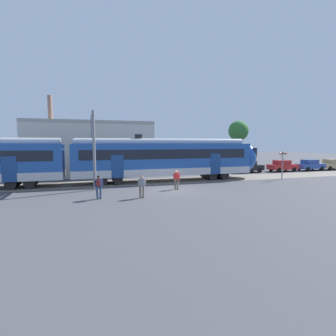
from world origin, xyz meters
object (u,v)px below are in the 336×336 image
at_px(pedestrian_grey, 142,185).
at_px(pedestrian_red, 177,178).
at_px(parked_car_red, 282,166).
at_px(parked_car_blue, 310,165).
at_px(crossing_signal, 283,161).
at_px(parked_car_black, 248,167).
at_px(commuter_train, 76,161).
at_px(pedestrian_navy, 99,185).
at_px(parked_car_tan, 332,164).

xyz_separation_m(pedestrian_grey, pedestrian_red, (3.47, 2.52, 0.00)).
bearing_deg(parked_car_red, parked_car_blue, -2.03).
bearing_deg(crossing_signal, parked_car_black, 86.88).
xyz_separation_m(parked_car_red, parked_car_blue, (4.62, -0.16, 0.00)).
bearing_deg(parked_car_black, pedestrian_grey, -144.84).
xyz_separation_m(commuter_train, parked_car_black, (21.14, 4.12, -1.47)).
bearing_deg(pedestrian_navy, commuter_train, 103.21).
relative_size(parked_car_blue, crossing_signal, 1.34).
xyz_separation_m(pedestrian_grey, parked_car_tan, (30.40, 11.18, -0.18)).
distance_m(parked_car_blue, crossing_signal, 12.07).
distance_m(parked_car_red, crossing_signal, 8.64).
bearing_deg(pedestrian_navy, pedestrian_red, 17.33).
height_order(commuter_train, pedestrian_grey, commuter_train).
height_order(pedestrian_grey, crossing_signal, crossing_signal).
xyz_separation_m(pedestrian_red, parked_car_black, (13.11, 9.16, -0.18)).
height_order(pedestrian_navy, parked_car_blue, pedestrian_navy).
height_order(parked_car_black, crossing_signal, crossing_signal).
relative_size(parked_car_black, parked_car_tan, 1.01).
bearing_deg(parked_car_red, commuter_train, -171.81).
distance_m(commuter_train, parked_car_black, 21.59).
xyz_separation_m(pedestrian_red, parked_car_blue, (22.96, 8.68, -0.18)).
bearing_deg(pedestrian_red, commuter_train, 147.87).
bearing_deg(parked_car_red, crossing_signal, -130.98).
bearing_deg(parked_car_tan, parked_car_black, 177.93).
bearing_deg(parked_car_black, parked_car_blue, -2.81).
height_order(parked_car_blue, crossing_signal, crossing_signal).
relative_size(pedestrian_grey, parked_car_red, 0.42).
relative_size(parked_car_black, parked_car_red, 1.02).
xyz_separation_m(pedestrian_red, crossing_signal, (12.74, 2.39, 1.05)).
bearing_deg(pedestrian_grey, parked_car_red, 27.50).
xyz_separation_m(parked_car_tan, crossing_signal, (-14.19, -6.27, 1.23)).
xyz_separation_m(parked_car_blue, parked_car_tan, (3.97, -0.02, 0.00)).
relative_size(commuter_train, crossing_signal, 12.68).
height_order(parked_car_black, parked_car_tan, same).
distance_m(pedestrian_navy, parked_car_black, 22.46).
height_order(parked_car_red, crossing_signal, crossing_signal).
bearing_deg(parked_car_blue, commuter_train, -173.32).
bearing_deg(crossing_signal, pedestrian_red, -169.38).
relative_size(parked_car_red, parked_car_blue, 1.00).
bearing_deg(parked_car_black, commuter_train, -168.98).
distance_m(commuter_train, pedestrian_navy, 7.34).
height_order(pedestrian_red, parked_car_tan, pedestrian_red).
height_order(pedestrian_grey, parked_car_blue, pedestrian_grey).
height_order(commuter_train, crossing_signal, commuter_train).
distance_m(pedestrian_grey, parked_car_black, 20.28).
height_order(pedestrian_navy, parked_car_red, pedestrian_navy).
bearing_deg(parked_car_black, parked_car_tan, -2.07).
height_order(commuter_train, pedestrian_red, commuter_train).
distance_m(parked_car_tan, crossing_signal, 15.56).
height_order(parked_car_black, parked_car_blue, same).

